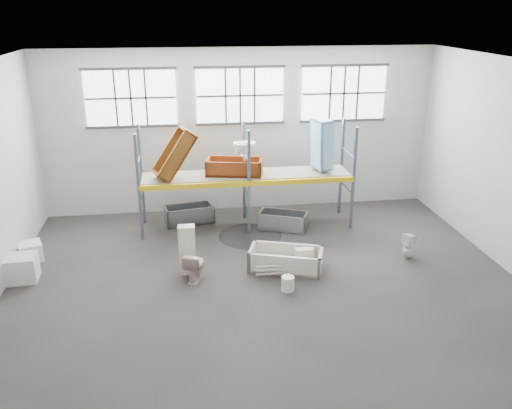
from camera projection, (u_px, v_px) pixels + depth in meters
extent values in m
cube|color=#4A433F|center=(265.00, 284.00, 12.65)|extent=(12.00, 10.00, 0.10)
cube|color=silver|center=(266.00, 62.00, 10.85)|extent=(12.00, 10.00, 0.10)
cube|color=#BAB5AB|center=(240.00, 131.00, 16.43)|extent=(12.00, 0.10, 5.00)
cube|color=#A7A39A|center=(325.00, 299.00, 7.07)|extent=(12.00, 0.10, 5.00)
cube|color=white|center=(131.00, 98.00, 15.52)|extent=(2.60, 0.04, 1.60)
cube|color=white|center=(240.00, 96.00, 15.94)|extent=(2.60, 0.04, 1.60)
cube|color=white|center=(344.00, 93.00, 16.35)|extent=(2.60, 0.04, 1.60)
cube|color=slate|center=(139.00, 188.00, 14.40)|extent=(0.08, 0.08, 3.00)
cube|color=slate|center=(142.00, 175.00, 15.51)|extent=(0.08, 0.08, 3.00)
cube|color=slate|center=(249.00, 184.00, 14.79)|extent=(0.08, 0.08, 3.00)
cube|color=slate|center=(244.00, 171.00, 15.90)|extent=(0.08, 0.08, 3.00)
cube|color=slate|center=(353.00, 179.00, 15.18)|extent=(0.08, 0.08, 3.00)
cube|color=slate|center=(341.00, 167.00, 16.29)|extent=(0.08, 0.08, 3.00)
cube|color=yellow|center=(249.00, 184.00, 14.79)|extent=(6.00, 0.10, 0.14)
cube|color=yellow|center=(244.00, 171.00, 15.90)|extent=(6.00, 0.10, 0.14)
cube|color=gray|center=(246.00, 174.00, 15.32)|extent=(5.90, 1.10, 0.03)
cylinder|color=black|center=(250.00, 236.00, 15.13)|extent=(1.80, 1.80, 0.00)
cube|color=beige|center=(304.00, 256.00, 13.28)|extent=(0.46, 0.24, 0.43)
imported|color=beige|center=(276.00, 262.00, 13.26)|extent=(0.58, 0.58, 0.17)
imported|color=beige|center=(195.00, 265.00, 12.65)|extent=(0.62, 0.79, 0.71)
cube|color=silver|center=(187.00, 250.00, 12.84)|extent=(0.41, 0.27, 1.24)
imported|color=white|center=(409.00, 246.00, 13.70)|extent=(0.41, 0.41, 0.69)
imported|color=silver|center=(244.00, 160.00, 14.88)|extent=(0.71, 0.61, 0.54)
cylinder|color=silver|center=(288.00, 284.00, 12.20)|extent=(0.30, 0.30, 0.35)
cube|color=silver|center=(21.00, 268.00, 12.61)|extent=(0.76, 0.67, 0.62)
cube|color=white|center=(30.00, 252.00, 13.63)|extent=(0.73, 0.73, 0.47)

